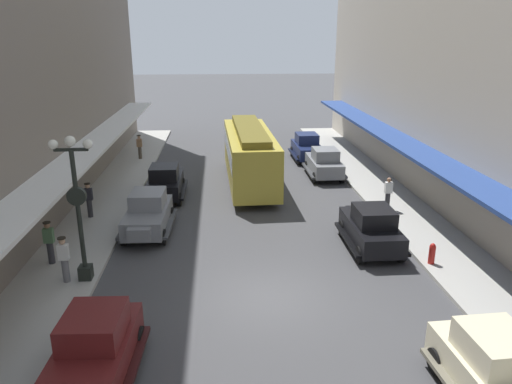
{
  "coord_description": "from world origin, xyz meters",
  "views": [
    {
      "loc": [
        -1.56,
        -14.26,
        8.38
      ],
      "look_at": [
        0.0,
        6.0,
        1.8
      ],
      "focal_mm": 33.89,
      "sensor_mm": 36.0,
      "label": 1
    }
  ],
  "objects_px": {
    "parked_car_1": "(165,181)",
    "parked_car_5": "(371,227)",
    "pedestrian_1": "(388,193)",
    "fire_hydrant": "(432,253)",
    "pedestrian_4": "(89,200)",
    "parked_car_6": "(93,350)",
    "parked_car_3": "(148,212)",
    "pedestrian_2": "(140,147)",
    "parked_car_0": "(307,147)",
    "pedestrian_0": "(64,259)",
    "parked_car_2": "(499,373)",
    "pedestrian_3": "(49,242)",
    "streetcar": "(250,153)",
    "lamp_post_with_clock": "(78,203)",
    "parked_car_4": "(324,162)"
  },
  "relations": [
    {
      "from": "parked_car_1",
      "to": "parked_car_5",
      "type": "bearing_deg",
      "value": -38.71
    },
    {
      "from": "pedestrian_1",
      "to": "fire_hydrant",
      "type": "bearing_deg",
      "value": -93.16
    },
    {
      "from": "fire_hydrant",
      "to": "pedestrian_4",
      "type": "distance_m",
      "value": 15.39
    },
    {
      "from": "parked_car_5",
      "to": "parked_car_6",
      "type": "xyz_separation_m",
      "value": [
        -9.36,
        -7.45,
        0.0
      ]
    },
    {
      "from": "parked_car_1",
      "to": "pedestrian_1",
      "type": "distance_m",
      "value": 11.64
    },
    {
      "from": "parked_car_3",
      "to": "fire_hydrant",
      "type": "relative_size",
      "value": 5.24
    },
    {
      "from": "parked_car_1",
      "to": "pedestrian_2",
      "type": "bearing_deg",
      "value": 107.34
    },
    {
      "from": "parked_car_5",
      "to": "pedestrian_1",
      "type": "distance_m",
      "value": 4.66
    },
    {
      "from": "parked_car_0",
      "to": "pedestrian_1",
      "type": "height_order",
      "value": "parked_car_0"
    },
    {
      "from": "parked_car_5",
      "to": "pedestrian_4",
      "type": "relative_size",
      "value": 2.55
    },
    {
      "from": "fire_hydrant",
      "to": "pedestrian_0",
      "type": "distance_m",
      "value": 13.39
    },
    {
      "from": "parked_car_1",
      "to": "fire_hydrant",
      "type": "bearing_deg",
      "value": -40.03
    },
    {
      "from": "parked_car_2",
      "to": "parked_car_0",
      "type": "bearing_deg",
      "value": 90.48
    },
    {
      "from": "pedestrian_1",
      "to": "pedestrian_3",
      "type": "distance_m",
      "value": 15.49
    },
    {
      "from": "parked_car_5",
      "to": "pedestrian_4",
      "type": "distance_m",
      "value": 13.03
    },
    {
      "from": "parked_car_5",
      "to": "streetcar",
      "type": "bearing_deg",
      "value": 115.25
    },
    {
      "from": "parked_car_6",
      "to": "fire_hydrant",
      "type": "xyz_separation_m",
      "value": [
        11.16,
        5.58,
        -0.38
      ]
    },
    {
      "from": "streetcar",
      "to": "lamp_post_with_clock",
      "type": "relative_size",
      "value": 1.87
    },
    {
      "from": "parked_car_2",
      "to": "pedestrian_4",
      "type": "distance_m",
      "value": 18.25
    },
    {
      "from": "parked_car_3",
      "to": "parked_car_4",
      "type": "xyz_separation_m",
      "value": [
        9.66,
        8.17,
        0.0
      ]
    },
    {
      "from": "pedestrian_2",
      "to": "pedestrian_3",
      "type": "xyz_separation_m",
      "value": [
        -0.87,
        -16.41,
        0.0
      ]
    },
    {
      "from": "streetcar",
      "to": "pedestrian_2",
      "type": "xyz_separation_m",
      "value": [
        -7.31,
        6.38,
        -0.89
      ]
    },
    {
      "from": "parked_car_5",
      "to": "lamp_post_with_clock",
      "type": "relative_size",
      "value": 0.83
    },
    {
      "from": "parked_car_5",
      "to": "pedestrian_3",
      "type": "height_order",
      "value": "parked_car_5"
    },
    {
      "from": "parked_car_0",
      "to": "parked_car_1",
      "type": "xyz_separation_m",
      "value": [
        -9.12,
        -7.75,
        0.0
      ]
    },
    {
      "from": "parked_car_0",
      "to": "fire_hydrant",
      "type": "height_order",
      "value": "parked_car_0"
    },
    {
      "from": "parked_car_5",
      "to": "lamp_post_with_clock",
      "type": "distance_m",
      "value": 11.33
    },
    {
      "from": "pedestrian_0",
      "to": "parked_car_0",
      "type": "bearing_deg",
      "value": 56.09
    },
    {
      "from": "parked_car_5",
      "to": "pedestrian_3",
      "type": "xyz_separation_m",
      "value": [
        -12.57,
        -0.73,
        0.07
      ]
    },
    {
      "from": "parked_car_3",
      "to": "lamp_post_with_clock",
      "type": "distance_m",
      "value": 5.22
    },
    {
      "from": "streetcar",
      "to": "pedestrian_1",
      "type": "distance_m",
      "value": 8.36
    },
    {
      "from": "parked_car_5",
      "to": "pedestrian_3",
      "type": "distance_m",
      "value": 12.59
    },
    {
      "from": "pedestrian_4",
      "to": "parked_car_2",
      "type": "bearing_deg",
      "value": -46.45
    },
    {
      "from": "pedestrian_2",
      "to": "pedestrian_1",
      "type": "bearing_deg",
      "value": -39.81
    },
    {
      "from": "parked_car_6",
      "to": "pedestrian_3",
      "type": "relative_size",
      "value": 2.59
    },
    {
      "from": "parked_car_2",
      "to": "parked_car_3",
      "type": "relative_size",
      "value": 1.0
    },
    {
      "from": "parked_car_3",
      "to": "lamp_post_with_clock",
      "type": "bearing_deg",
      "value": -109.51
    },
    {
      "from": "parked_car_1",
      "to": "streetcar",
      "type": "relative_size",
      "value": 0.44
    },
    {
      "from": "pedestrian_0",
      "to": "parked_car_3",
      "type": "bearing_deg",
      "value": 64.51
    },
    {
      "from": "parked_car_3",
      "to": "parked_car_4",
      "type": "bearing_deg",
      "value": 40.23
    },
    {
      "from": "parked_car_6",
      "to": "pedestrian_3",
      "type": "distance_m",
      "value": 7.44
    },
    {
      "from": "fire_hydrant",
      "to": "pedestrian_2",
      "type": "relative_size",
      "value": 0.49
    },
    {
      "from": "lamp_post_with_clock",
      "to": "pedestrian_4",
      "type": "bearing_deg",
      "value": 102.39
    },
    {
      "from": "pedestrian_0",
      "to": "pedestrian_1",
      "type": "xyz_separation_m",
      "value": [
        13.71,
        6.4,
        -0.02
      ]
    },
    {
      "from": "streetcar",
      "to": "pedestrian_0",
      "type": "xyz_separation_m",
      "value": [
        -7.19,
        -11.56,
        -0.89
      ]
    },
    {
      "from": "parked_car_4",
      "to": "pedestrian_1",
      "type": "distance_m",
      "value": 6.71
    },
    {
      "from": "parked_car_5",
      "to": "pedestrian_3",
      "type": "bearing_deg",
      "value": -176.67
    },
    {
      "from": "parked_car_4",
      "to": "fire_hydrant",
      "type": "bearing_deg",
      "value": -83.2
    },
    {
      "from": "parked_car_3",
      "to": "pedestrian_2",
      "type": "height_order",
      "value": "parked_car_3"
    },
    {
      "from": "parked_car_4",
      "to": "pedestrian_4",
      "type": "bearing_deg",
      "value": -153.16
    }
  ]
}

